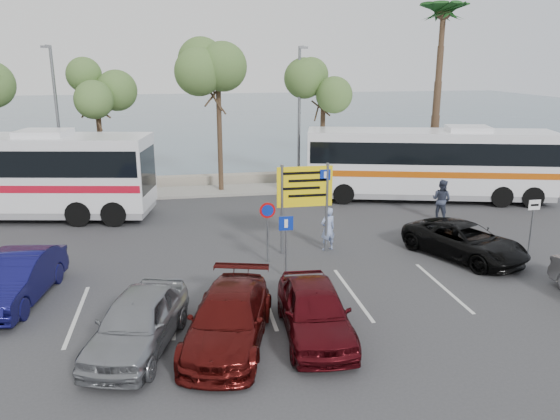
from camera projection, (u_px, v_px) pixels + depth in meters
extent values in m
plane|color=#353537|center=(296.00, 285.00, 18.70)|extent=(120.00, 120.00, 0.00)
cube|color=gray|center=(247.00, 190.00, 31.95)|extent=(44.00, 2.40, 0.15)
cube|color=gray|center=(243.00, 179.00, 33.78)|extent=(48.00, 0.80, 0.60)
plane|color=#445D6D|center=(207.00, 114.00, 75.56)|extent=(140.00, 140.00, 0.00)
cylinder|color=#382619|center=(101.00, 150.00, 29.88)|extent=(0.28, 0.28, 5.04)
cylinder|color=#382619|center=(220.00, 141.00, 30.91)|extent=(0.28, 0.28, 5.60)
cylinder|color=#382619|center=(322.00, 142.00, 32.00)|extent=(0.28, 0.28, 5.18)
cylinder|color=#382619|center=(437.00, 99.00, 32.54)|extent=(0.48, 0.48, 10.00)
cylinder|color=slate|center=(58.00, 124.00, 28.76)|extent=(0.16, 0.16, 8.00)
cylinder|color=slate|center=(48.00, 46.00, 27.27)|extent=(0.12, 0.90, 0.12)
cube|color=slate|center=(46.00, 47.00, 26.81)|extent=(0.45, 0.25, 0.12)
cylinder|color=slate|center=(299.00, 119.00, 30.98)|extent=(0.16, 0.16, 8.00)
cylinder|color=slate|center=(301.00, 47.00, 29.49)|extent=(0.12, 0.90, 0.12)
cube|color=slate|center=(304.00, 48.00, 29.03)|extent=(0.45, 0.25, 0.12)
cylinder|color=slate|center=(282.00, 210.00, 21.26)|extent=(0.12, 0.12, 3.60)
cylinder|color=slate|center=(327.00, 208.00, 21.57)|extent=(0.12, 0.12, 3.60)
cube|color=yellow|center=(305.00, 187.00, 21.17)|extent=(2.20, 0.06, 1.60)
cube|color=#0C2699|center=(325.00, 175.00, 21.15)|extent=(0.42, 0.01, 0.42)
cylinder|color=slate|center=(268.00, 234.00, 20.57)|extent=(0.07, 0.07, 2.20)
cylinder|color=#B20C0C|center=(267.00, 210.00, 20.29)|extent=(0.60, 0.03, 0.60)
cylinder|color=slate|center=(286.00, 248.00, 19.12)|extent=(0.07, 0.07, 2.20)
cube|color=#0C2699|center=(286.00, 223.00, 18.86)|extent=(0.50, 0.03, 0.50)
cylinder|color=slate|center=(531.00, 227.00, 21.50)|extent=(0.07, 0.07, 2.20)
cube|color=white|center=(535.00, 205.00, 21.23)|extent=(0.50, 0.03, 0.40)
cube|color=white|center=(5.00, 171.00, 25.97)|extent=(14.03, 5.40, 3.38)
cube|color=black|center=(3.00, 159.00, 25.81)|extent=(13.77, 5.39, 1.20)
cube|color=#B70E23|center=(6.00, 182.00, 26.12)|extent=(13.90, 5.41, 0.34)
cube|color=gray|center=(10.00, 205.00, 26.43)|extent=(13.89, 5.35, 0.63)
cube|color=white|center=(0.00, 133.00, 25.48)|extent=(2.59, 2.22, 0.27)
cube|color=white|center=(428.00, 160.00, 29.40)|extent=(13.27, 5.95, 3.19)
cube|color=black|center=(429.00, 150.00, 29.25)|extent=(13.03, 5.92, 1.14)
cube|color=#BB4D0B|center=(428.00, 170.00, 29.54)|extent=(13.15, 5.95, 0.32)
cube|color=gray|center=(426.00, 189.00, 29.83)|extent=(13.14, 5.89, 0.60)
cube|color=white|center=(431.00, 128.00, 28.94)|extent=(2.53, 2.22, 0.26)
imported|color=gray|center=(138.00, 322.00, 14.47)|extent=(3.05, 4.87, 1.55)
imported|color=#11104D|center=(16.00, 279.00, 17.29)|extent=(2.35, 4.90, 1.55)
imported|color=#4A0D0C|center=(229.00, 319.00, 14.74)|extent=(3.24, 5.31, 1.44)
imported|color=#490A10|center=(315.00, 310.00, 15.14)|extent=(2.06, 4.58, 1.53)
imported|color=black|center=(465.00, 241.00, 21.13)|extent=(4.14, 5.40, 1.36)
imported|color=#8DA0CD|center=(328.00, 229.00, 21.93)|extent=(0.75, 0.60, 1.78)
imported|color=#343B4F|center=(441.00, 200.00, 26.04)|extent=(1.17, 1.21, 1.97)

